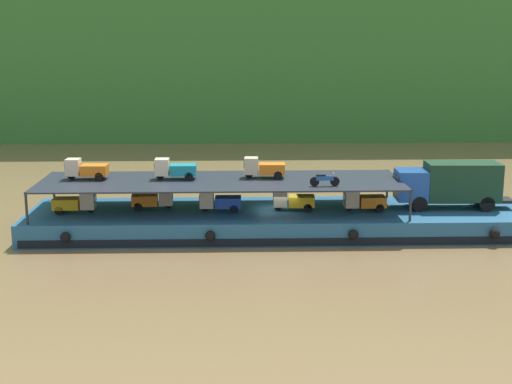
% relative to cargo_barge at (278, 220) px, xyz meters
% --- Properties ---
extents(ground_plane, '(400.00, 400.00, 0.00)m').
position_rel_cargo_barge_xyz_m(ground_plane, '(-0.00, 0.02, -0.75)').
color(ground_plane, brown).
extents(cargo_barge, '(33.03, 8.32, 1.50)m').
position_rel_cargo_barge_xyz_m(cargo_barge, '(0.00, 0.00, 0.00)').
color(cargo_barge, '#23567A').
rests_on(cargo_barge, ground).
extents(covered_lorry, '(7.91, 2.50, 3.10)m').
position_rel_cargo_barge_xyz_m(covered_lorry, '(11.53, 0.06, 2.45)').
color(covered_lorry, '#1E4C99').
rests_on(covered_lorry, cargo_barge).
extents(cargo_rack, '(23.83, 7.00, 2.00)m').
position_rel_cargo_barge_xyz_m(cargo_rack, '(-3.80, 0.02, 2.69)').
color(cargo_rack, '#232833').
rests_on(cargo_rack, cargo_barge).
extents(mini_truck_lower_stern, '(2.75, 1.21, 1.38)m').
position_rel_cargo_barge_xyz_m(mini_truck_lower_stern, '(-13.31, -0.47, 1.44)').
color(mini_truck_lower_stern, gold).
rests_on(mini_truck_lower_stern, cargo_barge).
extents(mini_truck_lower_aft, '(2.79, 1.29, 1.38)m').
position_rel_cargo_barge_xyz_m(mini_truck_lower_aft, '(-8.33, 0.47, 1.44)').
color(mini_truck_lower_aft, orange).
rests_on(mini_truck_lower_aft, cargo_barge).
extents(mini_truck_lower_mid, '(2.76, 1.23, 1.38)m').
position_rel_cargo_barge_xyz_m(mini_truck_lower_mid, '(-3.89, -0.40, 1.44)').
color(mini_truck_lower_mid, '#1E47B7').
rests_on(mini_truck_lower_mid, cargo_barge).
extents(mini_truck_lower_fore, '(2.79, 1.29, 1.38)m').
position_rel_cargo_barge_xyz_m(mini_truck_lower_fore, '(0.98, -0.21, 1.44)').
color(mini_truck_lower_fore, gold).
rests_on(mini_truck_lower_fore, cargo_barge).
extents(mini_truck_lower_bow, '(2.77, 1.26, 1.38)m').
position_rel_cargo_barge_xyz_m(mini_truck_lower_bow, '(5.64, -0.53, 1.44)').
color(mini_truck_lower_bow, orange).
rests_on(mini_truck_lower_bow, cargo_barge).
extents(mini_truck_upper_stern, '(2.77, 1.26, 1.38)m').
position_rel_cargo_barge_xyz_m(mini_truck_upper_stern, '(-12.74, 0.69, 3.44)').
color(mini_truck_upper_stern, orange).
rests_on(mini_truck_upper_stern, cargo_rack).
extents(mini_truck_upper_mid, '(2.75, 1.21, 1.38)m').
position_rel_cargo_barge_xyz_m(mini_truck_upper_mid, '(-6.85, 0.57, 3.44)').
color(mini_truck_upper_mid, teal).
rests_on(mini_truck_upper_mid, cargo_rack).
extents(mini_truck_upper_fore, '(2.79, 1.29, 1.38)m').
position_rel_cargo_barge_xyz_m(mini_truck_upper_fore, '(-0.93, 0.81, 3.44)').
color(mini_truck_upper_fore, orange).
rests_on(mini_truck_upper_fore, cargo_rack).
extents(motorcycle_upper_port, '(1.90, 0.55, 0.87)m').
position_rel_cargo_barge_xyz_m(motorcycle_upper_port, '(2.80, -2.08, 3.18)').
color(motorcycle_upper_port, black).
rests_on(motorcycle_upper_port, cargo_rack).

